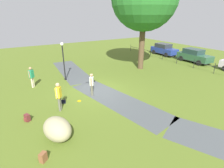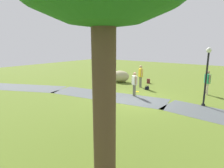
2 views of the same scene
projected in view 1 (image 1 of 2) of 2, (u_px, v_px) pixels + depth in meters
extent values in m
plane|color=#526621|center=(97.00, 91.00, 13.10)|extent=(48.00, 48.00, 0.00)
cube|color=#484D4F|center=(71.00, 71.00, 17.88)|extent=(8.15, 2.83, 0.01)
cube|color=#484D4F|center=(116.00, 100.00, 11.81)|extent=(8.26, 3.59, 0.01)
cylinder|color=brown|center=(142.00, 46.00, 17.77)|extent=(0.56, 0.56, 4.69)
cylinder|color=black|center=(66.00, 79.00, 15.44)|extent=(0.20, 0.20, 0.10)
cylinder|color=black|center=(64.00, 63.00, 14.91)|extent=(0.10, 0.10, 2.96)
sphere|color=white|center=(62.00, 44.00, 14.31)|extent=(0.28, 0.28, 0.28)
ellipsoid|color=tan|center=(57.00, 129.00, 7.96)|extent=(1.82, 1.47, 1.05)
cylinder|color=#686756|center=(59.00, 105.00, 10.30)|extent=(0.13, 0.13, 0.86)
cylinder|color=#686756|center=(60.00, 103.00, 10.45)|extent=(0.13, 0.13, 0.86)
cube|color=yellow|center=(58.00, 92.00, 10.09)|extent=(0.43, 0.41, 0.65)
cylinder|color=tan|center=(57.00, 93.00, 9.87)|extent=(0.08, 0.08, 0.57)
cylinder|color=tan|center=(60.00, 90.00, 10.28)|extent=(0.08, 0.08, 0.57)
sphere|color=tan|center=(57.00, 85.00, 9.92)|extent=(0.23, 0.23, 0.23)
cylinder|color=beige|center=(32.00, 83.00, 13.63)|extent=(0.13, 0.13, 0.80)
cylinder|color=beige|center=(33.00, 82.00, 13.78)|extent=(0.13, 0.13, 0.80)
cube|color=#279761|center=(31.00, 74.00, 13.44)|extent=(0.43, 0.42, 0.60)
cylinder|color=#A77F59|center=(29.00, 74.00, 13.23)|extent=(0.08, 0.08, 0.54)
cylinder|color=#A77F59|center=(33.00, 73.00, 13.63)|extent=(0.08, 0.08, 0.54)
sphere|color=#A77F59|center=(30.00, 68.00, 13.28)|extent=(0.22, 0.22, 0.22)
cylinder|color=#696751|center=(92.00, 90.00, 12.41)|extent=(0.13, 0.13, 0.78)
cylinder|color=#696751|center=(92.00, 91.00, 12.26)|extent=(0.13, 0.13, 0.78)
cube|color=silver|center=(92.00, 81.00, 12.08)|extent=(0.43, 0.40, 0.59)
cylinder|color=#A57C5A|center=(92.00, 80.00, 12.28)|extent=(0.08, 0.08, 0.52)
cylinder|color=#A57C5A|center=(91.00, 82.00, 11.87)|extent=(0.08, 0.08, 0.52)
sphere|color=#A57C5A|center=(91.00, 75.00, 11.92)|extent=(0.21, 0.21, 0.21)
cube|color=black|center=(63.00, 102.00, 11.30)|extent=(0.24, 0.34, 0.24)
torus|color=black|center=(63.00, 99.00, 11.23)|extent=(0.36, 0.36, 0.02)
cube|color=brown|center=(43.00, 157.00, 6.82)|extent=(0.33, 0.34, 0.40)
cube|color=brown|center=(41.00, 158.00, 6.89)|extent=(0.17, 0.19, 0.18)
cube|color=maroon|center=(27.00, 118.00, 9.41)|extent=(0.34, 0.30, 0.40)
cube|color=brown|center=(25.00, 120.00, 9.34)|extent=(0.20, 0.14, 0.18)
cylinder|color=#E3AA0A|center=(79.00, 101.00, 11.63)|extent=(0.25, 0.25, 0.02)
cube|color=#232326|center=(194.00, 62.00, 18.44)|extent=(22.00, 0.04, 0.04)
cylinder|color=black|center=(131.00, 48.00, 27.20)|extent=(0.05, 0.05, 1.05)
cylinder|color=black|center=(140.00, 50.00, 25.46)|extent=(0.05, 0.05, 1.05)
cylinder|color=black|center=(150.00, 53.00, 23.72)|extent=(0.05, 0.05, 1.05)
cylinder|color=black|center=(163.00, 56.00, 21.98)|extent=(0.05, 0.05, 1.05)
cylinder|color=black|center=(177.00, 59.00, 20.25)|extent=(0.05, 0.05, 1.05)
cylinder|color=black|center=(194.00, 63.00, 18.51)|extent=(0.05, 0.05, 1.05)
cylinder|color=black|center=(215.00, 69.00, 16.77)|extent=(0.05, 0.05, 1.05)
cube|color=navy|center=(164.00, 50.00, 24.54)|extent=(3.92, 1.68, 0.70)
cube|color=#2A2F34|center=(163.00, 46.00, 24.49)|extent=(2.06, 1.49, 0.56)
cylinder|color=black|center=(174.00, 54.00, 24.06)|extent=(0.61, 0.18, 0.60)
cylinder|color=black|center=(166.00, 55.00, 23.34)|extent=(0.61, 0.18, 0.60)
cylinder|color=black|center=(162.00, 51.00, 25.99)|extent=(0.61, 0.18, 0.60)
cylinder|color=black|center=(154.00, 52.00, 25.28)|extent=(0.61, 0.18, 0.60)
cube|color=#2D573A|center=(194.00, 57.00, 20.79)|extent=(4.00, 1.73, 0.70)
cube|color=#223A38|center=(194.00, 51.00, 20.75)|extent=(2.11, 1.53, 0.56)
cylinder|color=black|center=(207.00, 61.00, 20.29)|extent=(0.61, 0.18, 0.60)
cylinder|color=black|center=(199.00, 63.00, 19.57)|extent=(0.61, 0.18, 0.60)
cylinder|color=black|center=(190.00, 57.00, 22.27)|extent=(0.61, 0.18, 0.60)
cylinder|color=black|center=(181.00, 58.00, 21.55)|extent=(0.61, 0.18, 0.60)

